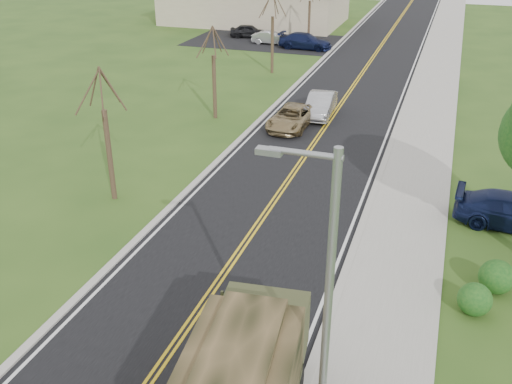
% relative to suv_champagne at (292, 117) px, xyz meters
% --- Properties ---
extents(road, '(8.00, 120.00, 0.01)m').
position_rel_suv_champagne_xyz_m(road, '(1.92, 18.17, -0.64)').
color(road, black).
rests_on(road, ground).
extents(curb_right, '(0.30, 120.00, 0.12)m').
position_rel_suv_champagne_xyz_m(curb_right, '(6.07, 18.17, -0.58)').
color(curb_right, '#9E998E').
rests_on(curb_right, ground).
extents(sidewalk_right, '(3.20, 120.00, 0.10)m').
position_rel_suv_champagne_xyz_m(sidewalk_right, '(7.82, 18.17, -0.59)').
color(sidewalk_right, '#9E998E').
rests_on(sidewalk_right, ground).
extents(curb_left, '(0.30, 120.00, 0.10)m').
position_rel_suv_champagne_xyz_m(curb_left, '(-2.23, 18.17, -0.59)').
color(curb_left, '#9E998E').
rests_on(curb_left, ground).
extents(street_light, '(1.65, 0.22, 8.00)m').
position_rel_suv_champagne_xyz_m(street_light, '(6.82, -22.33, 3.79)').
color(street_light, gray).
rests_on(street_light, ground).
extents(bare_tree_a, '(1.93, 2.26, 6.08)m').
position_rel_suv_champagne_xyz_m(bare_tree_a, '(-5.08, -11.83, 1.98)').
color(bare_tree_a, '#38281C').
rests_on(bare_tree_a, ground).
extents(bare_tree_b, '(1.83, 2.14, 5.73)m').
position_rel_suv_champagne_xyz_m(bare_tree_b, '(-5.08, 0.17, 1.83)').
color(bare_tree_b, '#38281C').
rests_on(bare_tree_b, ground).
extents(bare_tree_c, '(2.04, 2.39, 6.42)m').
position_rel_suv_champagne_xyz_m(bare_tree_c, '(-5.08, 12.17, 2.13)').
color(bare_tree_c, '#38281C').
rests_on(bare_tree_c, ground).
extents(bare_tree_d, '(1.88, 2.20, 5.91)m').
position_rel_suv_champagne_xyz_m(bare_tree_d, '(-5.08, 24.17, 1.91)').
color(bare_tree_d, '#38281C').
rests_on(bare_tree_d, ground).
extents(suv_champagne, '(2.38, 4.74, 1.29)m').
position_rel_suv_champagne_xyz_m(suv_champagne, '(0.00, 0.00, 0.00)').
color(suv_champagne, '#8F7A51').
rests_on(suv_champagne, ground).
extents(sedan_silver, '(1.76, 4.48, 1.45)m').
position_rel_suv_champagne_xyz_m(sedan_silver, '(1.12, 2.73, 0.08)').
color(sedan_silver, '#A7A7AB').
rests_on(sedan_silver, ground).
extents(lot_car_dark, '(4.15, 2.28, 1.34)m').
position_rel_suv_champagne_xyz_m(lot_car_dark, '(-11.67, 25.19, 0.03)').
color(lot_car_dark, black).
rests_on(lot_car_dark, ground).
extents(lot_car_silver, '(3.82, 1.43, 1.25)m').
position_rel_suv_champagne_xyz_m(lot_car_silver, '(-8.54, 22.87, -0.02)').
color(lot_car_silver, '#AAAAAF').
rests_on(lot_car_silver, ground).
extents(lot_car_navy, '(5.17, 2.28, 1.48)m').
position_rel_suv_champagne_xyz_m(lot_car_navy, '(-4.79, 21.78, 0.09)').
color(lot_car_navy, '#0F1639').
rests_on(lot_car_navy, ground).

